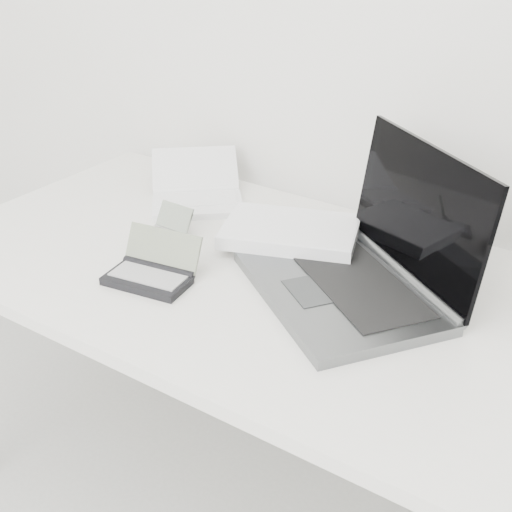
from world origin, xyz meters
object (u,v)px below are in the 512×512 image
Objects in this scene: desk at (278,296)px; palmtop_charcoal at (152,272)px; netbook_open_white at (197,194)px; laptop_large at (340,256)px.

desk is 8.32× the size of palmtop_charcoal.
laptop_large is at bearing -56.63° from netbook_open_white.
desk is 0.46m from netbook_open_white.
palmtop_charcoal is at bearing -105.16° from netbook_open_white.
palmtop_charcoal is (0.18, -0.38, -0.00)m from netbook_open_white.
desk is at bearing 27.91° from palmtop_charcoal.
desk is 0.16m from laptop_large.
netbook_open_white is (-0.39, 0.22, 0.07)m from desk.
netbook_open_white is at bearing 150.94° from desk.
laptop_large is 0.52m from netbook_open_white.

